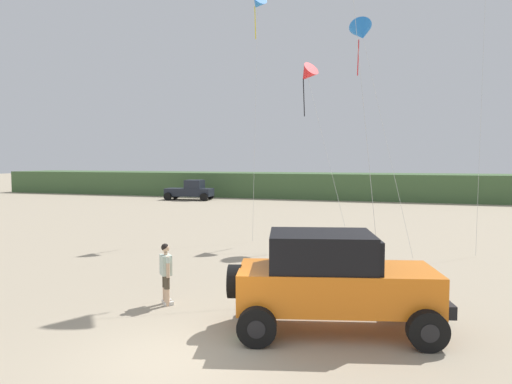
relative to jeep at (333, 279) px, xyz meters
name	(u,v)px	position (x,y,z in m)	size (l,w,h in m)	color
ground_plane	(177,360)	(-2.67, -2.48, -1.20)	(220.00, 220.00, 0.00)	tan
dune_ridge	(395,187)	(0.68, 38.38, 0.08)	(90.00, 6.87, 2.56)	#426038
jeep	(333,279)	(0.00, 0.00, 0.00)	(5.02, 3.34, 2.26)	orange
person_watching	(166,270)	(-4.58, 0.59, -0.26)	(0.47, 0.50, 1.67)	#DBB28E
cooler_box	(254,329)	(-1.60, -0.94, -1.01)	(0.56, 0.36, 0.38)	#2D7F51
distant_pickup	(191,190)	(-18.62, 31.55, -0.26)	(4.77, 2.81, 1.98)	#1E232D
kite_green_box	(362,32)	(-0.63, 13.34, 8.96)	(3.21, 5.47, 10.92)	blue
kite_yellow_diamond	(258,4)	(-6.11, 13.81, 11.01)	(1.41, 4.00, 12.70)	blue
kite_purple_stunt	(307,75)	(-3.19, 12.65, 6.94)	(3.35, 4.28, 8.75)	red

